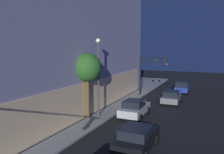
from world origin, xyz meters
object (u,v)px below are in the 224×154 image
(sidewalk_tree, at_px, (87,68))
(car_silver, at_px, (135,108))
(traffic_light_far_corner, at_px, (151,67))
(car_blue, at_px, (182,87))
(street_lamp_sidewalk, at_px, (98,67))
(modern_building, at_px, (17,30))
(car_grey, at_px, (171,97))
(car_black, at_px, (137,138))

(sidewalk_tree, height_order, car_silver, sidewalk_tree)
(traffic_light_far_corner, xyz_separation_m, car_blue, (4.57, -3.71, -3.21))
(traffic_light_far_corner, height_order, street_lamp_sidewalk, street_lamp_sidewalk)
(modern_building, relative_size, car_silver, 6.50)
(traffic_light_far_corner, height_order, sidewalk_tree, sidewalk_tree)
(modern_building, bearing_deg, car_blue, -52.24)
(traffic_light_far_corner, height_order, car_grey, traffic_light_far_corner)
(modern_building, relative_size, traffic_light_far_corner, 5.27)
(modern_building, distance_m, car_grey, 20.51)
(modern_building, relative_size, car_grey, 6.45)
(car_black, distance_m, car_grey, 13.99)
(modern_building, xyz_separation_m, car_black, (-7.39, -17.83, -8.00))
(modern_building, xyz_separation_m, sidewalk_tree, (-3.04, -11.65, -4.03))
(street_lamp_sidewalk, relative_size, car_silver, 1.66)
(car_black, distance_m, car_blue, 21.40)
(modern_building, distance_m, car_black, 20.90)
(car_silver, distance_m, car_grey, 7.38)
(traffic_light_far_corner, xyz_separation_m, street_lamp_sidewalk, (-11.47, 2.14, 0.75))
(car_black, relative_size, car_silver, 0.99)
(modern_building, bearing_deg, street_lamp_sidewalk, -99.40)
(car_grey, bearing_deg, car_blue, -3.19)
(modern_building, bearing_deg, sidewalk_tree, -104.64)
(street_lamp_sidewalk, relative_size, car_blue, 1.83)
(traffic_light_far_corner, height_order, car_black, traffic_light_far_corner)
(sidewalk_tree, xyz_separation_m, car_silver, (2.64, -3.68, -3.98))
(car_black, xyz_separation_m, car_grey, (13.98, 0.16, -0.04))
(sidewalk_tree, bearing_deg, traffic_light_far_corner, -12.32)
(street_lamp_sidewalk, height_order, car_blue, street_lamp_sidewalk)
(car_silver, relative_size, car_blue, 1.10)
(traffic_light_far_corner, relative_size, car_grey, 1.22)
(car_blue, bearing_deg, street_lamp_sidewalk, 159.95)
(street_lamp_sidewalk, height_order, car_silver, street_lamp_sidewalk)
(car_blue, bearing_deg, car_grey, 176.81)
(car_silver, xyz_separation_m, car_grey, (7.00, -2.35, -0.04))
(modern_building, bearing_deg, traffic_light_far_corner, -56.70)
(car_grey, bearing_deg, car_black, -179.36)
(sidewalk_tree, distance_m, car_silver, 6.03)
(modern_building, relative_size, sidewalk_tree, 4.81)
(car_blue, bearing_deg, traffic_light_far_corner, 140.88)
(car_grey, height_order, car_blue, car_blue)
(street_lamp_sidewalk, distance_m, car_silver, 5.30)
(car_black, distance_m, car_silver, 7.42)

